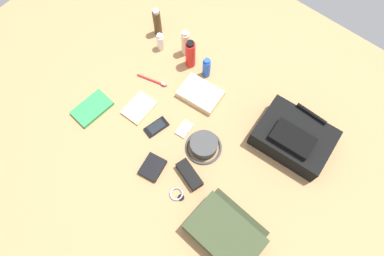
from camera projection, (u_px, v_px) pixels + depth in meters
ground_plane at (192, 132)px, 1.58m from camera, size 2.64×2.02×0.02m
backpack at (294, 137)px, 1.49m from camera, size 0.35×0.27×0.13m
toiletry_pouch at (225, 233)px, 1.34m from camera, size 0.30×0.24×0.09m
bucket_hat at (204, 146)px, 1.51m from camera, size 0.17×0.17×0.06m
cologne_bottle at (157, 22)px, 1.72m from camera, size 0.04×0.04×0.17m
toothpaste_tube at (161, 42)px, 1.71m from camera, size 0.04×0.04×0.11m
lotion_bottle at (185, 43)px, 1.68m from camera, size 0.04×0.04×0.16m
sunscreen_spray at (190, 54)px, 1.64m from camera, size 0.05×0.05×0.17m
deodorant_spray at (206, 68)px, 1.64m from camera, size 0.04×0.04×0.13m
paperback_novel at (92, 108)px, 1.60m from camera, size 0.13×0.19×0.02m
cell_phone at (156, 127)px, 1.57m from camera, size 0.08×0.12×0.01m
media_player at (184, 129)px, 1.56m from camera, size 0.06×0.09×0.01m
wristwatch at (177, 194)px, 1.44m from camera, size 0.07×0.06×0.01m
toothbrush at (154, 81)px, 1.67m from camera, size 0.16×0.05×0.02m
wallet at (153, 167)px, 1.48m from camera, size 0.11×0.13×0.02m
notepad at (139, 108)px, 1.61m from camera, size 0.12×0.15×0.02m
folded_towel at (200, 94)px, 1.63m from camera, size 0.21×0.16×0.04m
sunglasses_case at (189, 175)px, 1.46m from camera, size 0.15×0.09×0.04m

